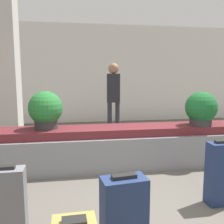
% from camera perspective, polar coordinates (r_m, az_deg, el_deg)
% --- Properties ---
extents(ground_plane, '(18.00, 18.00, 0.00)m').
position_cam_1_polar(ground_plane, '(3.01, 5.03, -22.08)').
color(ground_plane, '#59544C').
extents(back_wall, '(18.00, 0.06, 3.20)m').
position_cam_1_polar(back_wall, '(8.36, -4.85, 8.67)').
color(back_wall, silver).
rests_on(back_wall, ground_plane).
extents(carousel, '(7.46, 0.76, 0.68)m').
position_cam_1_polar(carousel, '(4.25, 0.00, -8.10)').
color(carousel, gray).
rests_on(carousel, ground_plane).
extents(pillar, '(0.56, 0.56, 3.20)m').
position_cam_1_polar(pillar, '(5.49, -23.48, 8.34)').
color(pillar, beige).
rests_on(pillar, ground_plane).
extents(suitcase_0, '(0.35, 0.18, 0.73)m').
position_cam_1_polar(suitcase_0, '(2.61, -23.04, -19.05)').
color(suitcase_0, slate).
rests_on(suitcase_0, ground_plane).
extents(suitcase_2, '(0.30, 0.19, 0.78)m').
position_cam_1_polar(suitcase_2, '(3.29, 23.45, -12.78)').
color(suitcase_2, navy).
rests_on(suitcase_2, ground_plane).
extents(suitcase_3, '(0.39, 0.25, 0.73)m').
position_cam_1_polar(suitcase_3, '(2.25, 2.71, -22.98)').
color(suitcase_3, navy).
rests_on(suitcase_3, ground_plane).
extents(potted_plant_0, '(0.54, 0.54, 0.58)m').
position_cam_1_polar(potted_plant_0, '(4.52, 19.69, 0.65)').
color(potted_plant_0, '#2D2D2D').
rests_on(potted_plant_0, carousel).
extents(potted_plant_1, '(0.54, 0.54, 0.61)m').
position_cam_1_polar(potted_plant_1, '(4.12, -14.95, 0.45)').
color(potted_plant_1, '#2D2D2D').
rests_on(potted_plant_1, carousel).
extents(traveler_0, '(0.35, 0.26, 1.84)m').
position_cam_1_polar(traveler_0, '(6.17, 0.36, 4.46)').
color(traveler_0, '#282833').
rests_on(traveler_0, ground_plane).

